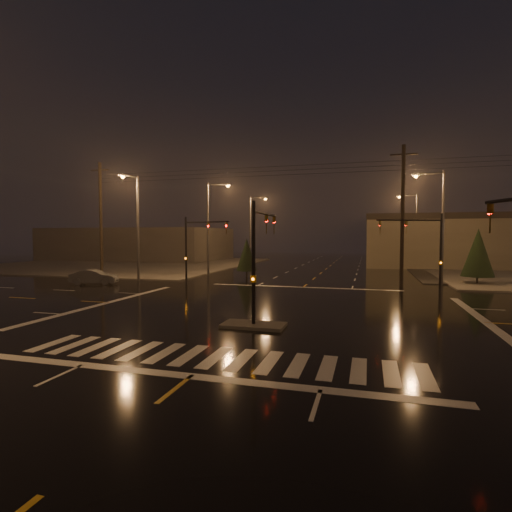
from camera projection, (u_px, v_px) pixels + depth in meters
name	position (u px, v px, depth m)	size (l,w,h in m)	color
ground	(273.00, 311.00, 22.95)	(140.00, 140.00, 0.00)	black
sidewalk_nw	(125.00, 264.00, 59.92)	(36.00, 36.00, 0.12)	#46433E
median_island	(254.00, 325.00, 19.10)	(3.00, 1.60, 0.15)	#46433E
crosswalk	(215.00, 357.00, 14.30)	(15.00, 2.60, 0.01)	beige
stop_bar_near	(191.00, 376.00, 12.37)	(16.00, 0.50, 0.01)	beige
stop_bar_far	(303.00, 287.00, 33.52)	(16.00, 0.50, 0.01)	beige
commercial_block	(139.00, 244.00, 72.67)	(30.00, 18.00, 5.60)	#3B3734
signal_mast_median	(259.00, 248.00, 19.80)	(0.25, 4.59, 6.00)	black
signal_mast_ne	(427.00, 243.00, 29.91)	(4.84, 1.86, 6.00)	black
signal_mast_nw	(195.00, 242.00, 35.07)	(4.84, 1.86, 6.00)	black
streetlight_1	(211.00, 222.00, 42.98)	(2.77, 0.32, 10.00)	#38383A
streetlight_2	(252.00, 225.00, 58.35)	(2.77, 0.32, 10.00)	#38383A
streetlight_3	(439.00, 219.00, 34.98)	(2.77, 0.32, 10.00)	#38383A
streetlight_4	(414.00, 225.00, 54.20)	(2.77, 0.32, 10.00)	#38383A
streetlight_5	(136.00, 220.00, 37.74)	(0.32, 2.77, 10.00)	#38383A
utility_pole_0	(101.00, 219.00, 42.05)	(2.20, 0.32, 12.00)	black
utility_pole_1	(403.00, 215.00, 33.91)	(2.20, 0.32, 12.00)	black
conifer_0	(478.00, 252.00, 35.43)	(2.74, 2.74, 4.98)	black
conifer_3	(247.00, 255.00, 41.19)	(2.13, 2.13, 4.03)	black
car_crossing	(94.00, 277.00, 35.44)	(1.41, 4.04, 1.33)	#575B5E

